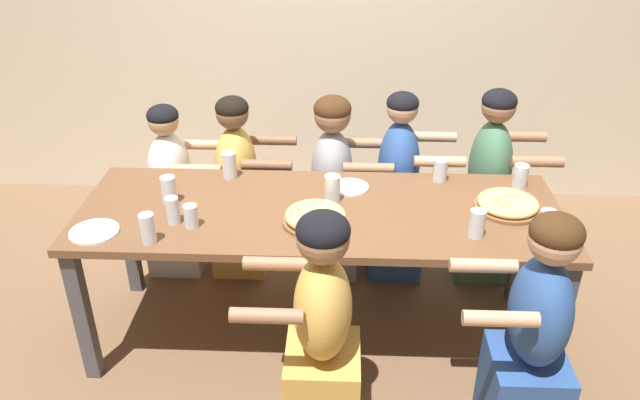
% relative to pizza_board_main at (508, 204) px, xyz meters
% --- Properties ---
extents(ground_plane, '(18.00, 18.00, 0.00)m').
position_rel_pizza_board_main_xyz_m(ground_plane, '(-0.91, -0.04, -0.81)').
color(ground_plane, brown).
rests_on(ground_plane, ground).
extents(dining_table, '(2.36, 0.83, 0.78)m').
position_rel_pizza_board_main_xyz_m(dining_table, '(-0.91, -0.04, -0.11)').
color(dining_table, brown).
rests_on(dining_table, ground).
extents(pizza_board_main, '(0.32, 0.32, 0.05)m').
position_rel_pizza_board_main_xyz_m(pizza_board_main, '(0.00, 0.00, 0.00)').
color(pizza_board_main, brown).
rests_on(pizza_board_main, dining_table).
extents(pizza_board_second, '(0.31, 0.31, 0.06)m').
position_rel_pizza_board_main_xyz_m(pizza_board_second, '(-0.93, -0.17, 0.01)').
color(pizza_board_second, brown).
rests_on(pizza_board_second, dining_table).
extents(empty_plate_a, '(0.22, 0.22, 0.02)m').
position_rel_pizza_board_main_xyz_m(empty_plate_a, '(-1.94, -0.30, -0.02)').
color(empty_plate_a, white).
rests_on(empty_plate_a, dining_table).
extents(empty_plate_b, '(0.20, 0.20, 0.02)m').
position_rel_pizza_board_main_xyz_m(empty_plate_b, '(-0.77, 0.19, -0.02)').
color(empty_plate_b, white).
rests_on(empty_plate_b, dining_table).
extents(drinking_glass_a, '(0.06, 0.06, 0.13)m').
position_rel_pizza_board_main_xyz_m(drinking_glass_a, '(-1.59, -0.20, 0.04)').
color(drinking_glass_a, silver).
rests_on(drinking_glass_a, dining_table).
extents(drinking_glass_b, '(0.08, 0.08, 0.14)m').
position_rel_pizza_board_main_xyz_m(drinking_glass_b, '(-0.86, 0.05, 0.04)').
color(drinking_glass_b, silver).
rests_on(drinking_glass_b, dining_table).
extents(drinking_glass_c, '(0.07, 0.07, 0.12)m').
position_rel_pizza_board_main_xyz_m(drinking_glass_c, '(-0.29, 0.30, 0.03)').
color(drinking_glass_c, silver).
rests_on(drinking_glass_c, dining_table).
extents(drinking_glass_d, '(0.07, 0.07, 0.13)m').
position_rel_pizza_board_main_xyz_m(drinking_glass_d, '(0.11, -0.25, 0.03)').
color(drinking_glass_d, silver).
rests_on(drinking_glass_d, dining_table).
extents(drinking_glass_e, '(0.07, 0.07, 0.14)m').
position_rel_pizza_board_main_xyz_m(drinking_glass_e, '(-1.66, -0.00, 0.04)').
color(drinking_glass_e, silver).
rests_on(drinking_glass_e, dining_table).
extents(drinking_glass_f, '(0.07, 0.07, 0.11)m').
position_rel_pizza_board_main_xyz_m(drinking_glass_f, '(-1.50, -0.23, 0.02)').
color(drinking_glass_f, silver).
rests_on(drinking_glass_f, dining_table).
extents(drinking_glass_g, '(0.08, 0.08, 0.14)m').
position_rel_pizza_board_main_xyz_m(drinking_glass_g, '(-1.41, 0.29, 0.04)').
color(drinking_glass_g, silver).
rests_on(drinking_glass_g, dining_table).
extents(drinking_glass_h, '(0.07, 0.07, 0.13)m').
position_rel_pizza_board_main_xyz_m(drinking_glass_h, '(-0.20, -0.26, 0.03)').
color(drinking_glass_h, silver).
rests_on(drinking_glass_h, dining_table).
extents(drinking_glass_i, '(0.08, 0.08, 0.12)m').
position_rel_pizza_board_main_xyz_m(drinking_glass_i, '(0.12, 0.25, 0.03)').
color(drinking_glass_i, silver).
rests_on(drinking_glass_i, dining_table).
extents(drinking_glass_j, '(0.07, 0.07, 0.14)m').
position_rel_pizza_board_main_xyz_m(drinking_glass_j, '(-1.66, -0.37, 0.05)').
color(drinking_glass_j, silver).
rests_on(drinking_glass_j, dining_table).
extents(diner_far_center, '(0.51, 0.40, 1.14)m').
position_rel_pizza_board_main_xyz_m(diner_far_center, '(-0.87, 0.60, -0.28)').
color(diner_far_center, '#99999E').
rests_on(diner_far_center, ground).
extents(diner_far_midleft, '(0.51, 0.40, 1.12)m').
position_rel_pizza_board_main_xyz_m(diner_far_midleft, '(-1.43, 0.60, -0.30)').
color(diner_far_midleft, gold).
rests_on(diner_far_midleft, ground).
extents(diner_far_midright, '(0.51, 0.40, 1.16)m').
position_rel_pizza_board_main_xyz_m(diner_far_midright, '(-0.48, 0.60, -0.28)').
color(diner_far_midright, '#2D5193').
rests_on(diner_far_midright, ground).
extents(diner_far_left, '(0.51, 0.40, 1.07)m').
position_rel_pizza_board_main_xyz_m(diner_far_left, '(-1.83, 0.60, -0.33)').
color(diner_far_left, silver).
rests_on(diner_far_left, ground).
extents(diner_far_right, '(0.51, 0.40, 1.19)m').
position_rel_pizza_board_main_xyz_m(diner_far_right, '(0.05, 0.60, -0.26)').
color(diner_far_right, '#477556').
rests_on(diner_far_right, ground).
extents(diner_near_right, '(0.51, 0.40, 1.14)m').
position_rel_pizza_board_main_xyz_m(diner_near_right, '(-0.01, -0.67, -0.28)').
color(diner_near_right, '#2D5193').
rests_on(diner_near_right, ground).
extents(diner_near_center, '(0.51, 0.40, 1.13)m').
position_rel_pizza_board_main_xyz_m(diner_near_center, '(-0.88, -0.67, -0.28)').
color(diner_near_center, gold).
rests_on(diner_near_center, ground).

